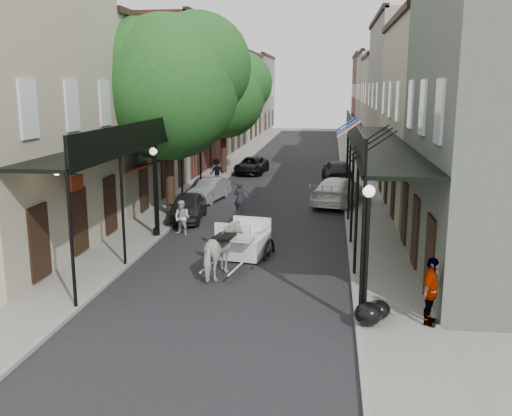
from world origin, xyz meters
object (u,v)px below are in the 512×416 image
(car_left_mid, at_px, (208,190))
(car_right_near, at_px, (339,191))
(tree_far, at_px, (228,92))
(lamppost_right_far, at_px, (347,158))
(horse, at_px, (223,251))
(carriage, at_px, (248,224))
(car_right_far, at_px, (338,170))
(lamppost_left, at_px, (155,190))
(pedestrian_sidewalk_left, at_px, (217,171))
(pedestrian_sidewalk_right, at_px, (431,291))
(pedestrian_walking, at_px, (182,218))
(lamppost_right_near, at_px, (366,252))
(tree_near, at_px, (176,82))
(car_left_far, at_px, (252,165))
(car_left_near, at_px, (187,207))

(car_left_mid, relative_size, car_right_near, 0.75)
(tree_far, distance_m, lamppost_right_far, 11.05)
(horse, distance_m, carriage, 2.79)
(car_right_far, bearing_deg, lamppost_left, 57.01)
(car_right_far, bearing_deg, pedestrian_sidewalk_left, 8.95)
(carriage, distance_m, car_left_mid, 10.45)
(tree_far, relative_size, pedestrian_sidewalk_right, 4.70)
(tree_far, height_order, car_right_far, tree_far)
(pedestrian_sidewalk_right, relative_size, car_right_far, 0.42)
(pedestrian_walking, relative_size, car_right_far, 0.34)
(lamppost_right_near, relative_size, carriage, 1.24)
(tree_near, distance_m, horse, 11.02)
(horse, distance_m, pedestrian_walking, 5.84)
(pedestrian_sidewalk_right, distance_m, car_right_near, 16.10)
(horse, relative_size, car_left_far, 0.49)
(pedestrian_sidewalk_left, height_order, pedestrian_sidewalk_right, pedestrian_sidewalk_right)
(pedestrian_sidewalk_right, bearing_deg, lamppost_right_far, 29.72)
(car_right_near, xyz_separation_m, car_right_far, (-0.01, 7.61, 0.01))
(lamppost_right_far, height_order, horse, lamppost_right_far)
(carriage, distance_m, car_right_far, 17.73)
(tree_far, relative_size, lamppost_right_far, 2.32)
(tree_far, distance_m, pedestrian_sidewalk_right, 28.40)
(lamppost_left, height_order, pedestrian_sidewalk_left, lamppost_left)
(pedestrian_sidewalk_right, height_order, car_left_far, pedestrian_sidewalk_right)
(lamppost_left, height_order, lamppost_right_far, same)
(lamppost_left, bearing_deg, carriage, -22.95)
(carriage, distance_m, car_left_near, 6.30)
(lamppost_right_far, relative_size, car_right_near, 0.73)
(car_left_mid, bearing_deg, car_left_near, -79.24)
(lamppost_left, xyz_separation_m, lamppost_right_far, (8.20, 12.00, 0.00))
(car_left_far, bearing_deg, lamppost_right_far, -39.83)
(lamppost_left, distance_m, lamppost_right_far, 14.53)
(lamppost_left, distance_m, car_left_far, 18.50)
(lamppost_left, bearing_deg, pedestrian_walking, 33.54)
(lamppost_right_far, relative_size, car_right_far, 0.84)
(pedestrian_walking, distance_m, car_left_mid, 7.38)
(pedestrian_sidewalk_right, xyz_separation_m, car_right_far, (-2.21, 23.55, -0.29))
(lamppost_left, distance_m, pedestrian_sidewalk_right, 12.73)
(pedestrian_sidewalk_left, xyz_separation_m, car_left_far, (1.60, 4.97, -0.30))
(tree_far, xyz_separation_m, car_left_far, (1.65, 0.21, -5.24))
(lamppost_right_near, xyz_separation_m, car_right_far, (-0.51, 23.61, -1.30))
(lamppost_right_near, height_order, car_left_near, lamppost_right_near)
(carriage, height_order, car_left_mid, carriage)
(car_left_near, distance_m, car_right_far, 14.23)
(tree_far, height_order, lamppost_right_near, tree_far)
(pedestrian_walking, distance_m, car_left_far, 17.76)
(lamppost_right_far, distance_m, horse, 17.14)
(horse, xyz_separation_m, pedestrian_sidewalk_left, (-3.82, 17.92, -0.00))
(tree_near, distance_m, car_left_mid, 7.02)
(pedestrian_walking, distance_m, pedestrian_sidewalk_right, 12.40)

